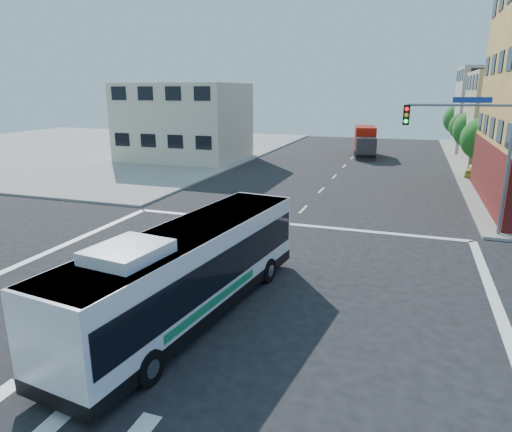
% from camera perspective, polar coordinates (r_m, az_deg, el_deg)
% --- Properties ---
extents(ground, '(120.00, 120.00, 0.00)m').
position_cam_1_polar(ground, '(17.38, -3.95, -9.46)').
color(ground, black).
rests_on(ground, ground).
extents(sidewalk_nw, '(50.00, 50.00, 0.15)m').
position_cam_1_polar(sidewalk_nw, '(64.80, -21.05, 8.05)').
color(sidewalk_nw, gray).
rests_on(sidewalk_nw, ground).
extents(building_east_far, '(12.06, 10.06, 10.00)m').
position_cam_1_polar(building_east_far, '(63.45, 29.21, 11.48)').
color(building_east_far, '#A5A5A0').
rests_on(building_east_far, ground).
extents(building_west, '(12.06, 10.06, 8.00)m').
position_cam_1_polar(building_west, '(50.28, -8.92, 11.52)').
color(building_west, beige).
rests_on(building_west, ground).
extents(signal_mast_ne, '(7.91, 1.13, 8.07)m').
position_cam_1_polar(signal_mast_ne, '(25.40, 25.57, 8.71)').
color(signal_mast_ne, slate).
rests_on(signal_mast_ne, ground).
extents(street_tree_a, '(3.60, 3.60, 5.53)m').
position_cam_1_polar(street_tree_a, '(42.97, 26.70, 8.88)').
color(street_tree_a, '#321C12').
rests_on(street_tree_a, ground).
extents(street_tree_b, '(3.80, 3.80, 5.79)m').
position_cam_1_polar(street_tree_b, '(50.88, 25.61, 9.98)').
color(street_tree_b, '#321C12').
rests_on(street_tree_b, ground).
extents(street_tree_c, '(3.40, 3.40, 5.29)m').
position_cam_1_polar(street_tree_c, '(58.83, 24.75, 10.34)').
color(street_tree_c, '#321C12').
rests_on(street_tree_c, ground).
extents(street_tree_d, '(4.00, 4.00, 6.03)m').
position_cam_1_polar(street_tree_d, '(66.76, 24.16, 11.21)').
color(street_tree_d, '#321C12').
rests_on(street_tree_d, ground).
extents(transit_bus, '(3.86, 11.54, 3.35)m').
position_cam_1_polar(transit_bus, '(15.16, -8.23, -6.70)').
color(transit_bus, black).
rests_on(transit_bus, ground).
extents(box_truck, '(3.17, 7.57, 3.30)m').
position_cam_1_polar(box_truck, '(53.79, 13.46, 8.96)').
color(box_truck, '#2A2A2F').
rests_on(box_truck, ground).
extents(parked_car, '(3.22, 4.90, 1.55)m').
position_cam_1_polar(parked_car, '(44.15, 26.30, 5.36)').
color(parked_car, '#D5CC52').
rests_on(parked_car, ground).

